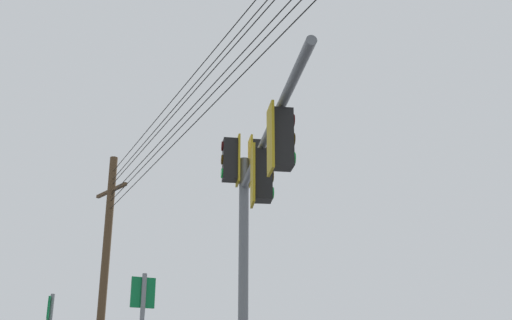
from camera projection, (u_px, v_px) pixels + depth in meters
The scene contains 3 objects.
signal_mast_assembly at pixel (253, 203), 11.73m from camera, with size 5.88×2.26×6.41m.
utility_pole_wooden at pixel (104, 283), 23.61m from camera, with size 1.57×1.76×10.13m.
overhead_wire_span at pixel (270, 14), 13.30m from camera, with size 22.77×15.12×1.64m.
Camera 1 is at (11.57, 2.11, 1.28)m, focal length 44.90 mm.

